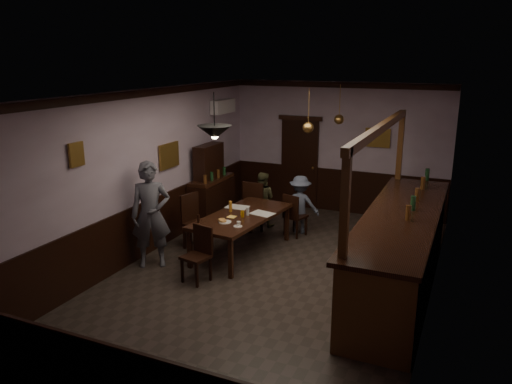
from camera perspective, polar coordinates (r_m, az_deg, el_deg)
The scene contains 31 objects.
room at distance 7.94m, azimuth 1.85°, elevation 0.33°, with size 5.01×8.01×3.01m.
dining_table at distance 9.13m, azimuth -1.66°, elevation -2.98°, with size 1.23×2.30×0.75m.
chair_far_left at distance 10.42m, azimuth -0.06°, elevation -1.30°, with size 0.46×0.46×1.04m.
chair_far_right at distance 10.06m, azimuth 4.31°, elevation -2.47°, with size 0.48×0.48×0.88m.
chair_near at distance 8.16m, azimuth -6.54°, elevation -6.75°, with size 0.47×0.47×0.91m.
chair_side at distance 9.52m, azimuth -7.05°, elevation -3.03°, with size 0.54×0.54×1.04m.
person_standing at distance 8.71m, azimuth -11.93°, elevation -2.56°, with size 0.68×0.44×1.85m, color #4F505B.
person_seated_left at distance 10.65m, azimuth 0.67°, elevation -0.82°, with size 0.57×0.45×1.18m, color brown.
person_seated_right at distance 10.25m, azimuth 5.06°, elevation -1.44°, with size 0.78×0.45×1.21m, color slate.
newspaper_left at distance 9.55m, azimuth -2.16°, elevation -1.72°, with size 0.42×0.30×0.01m, color silver.
newspaper_right at distance 9.15m, azimuth 0.74°, elevation -2.48°, with size 0.42×0.30×0.01m, color silver.
napkin at distance 8.99m, azimuth -2.79°, elevation -2.85°, with size 0.15×0.15×0.00m, color #FFCB5D.
saucer at distance 8.49m, azimuth -2.09°, elevation -3.93°, with size 0.15×0.15×0.01m, color white.
coffee_cup at distance 8.48m, azimuth -1.98°, elevation -3.62°, with size 0.08×0.08×0.07m, color white.
pastry_plate at distance 8.70m, azimuth -3.56°, elevation -3.44°, with size 0.22×0.22×0.01m, color white.
pastry_ring_a at distance 8.74m, azimuth -3.94°, elevation -3.18°, with size 0.13×0.13×0.04m, color #C68C47.
pastry_ring_b at distance 8.69m, azimuth -3.80°, elevation -3.29°, with size 0.13×0.13×0.04m, color #C68C47.
soda_can at distance 8.96m, azimuth -1.56°, elevation -2.51°, with size 0.07×0.07×0.12m, color #F9B014.
beer_glass at distance 9.27m, azimuth -2.93°, elevation -1.65°, with size 0.06×0.06×0.20m, color #BF721E.
water_glass at distance 9.05m, azimuth -0.97°, elevation -2.21°, with size 0.06×0.06×0.15m, color silver.
pepper_mill at distance 8.72m, azimuth -6.60°, elevation -3.03°, with size 0.04×0.04×0.14m, color black.
sideboard at distance 10.79m, azimuth -5.15°, elevation -0.07°, with size 0.47×1.32×1.74m.
bar_counter at distance 8.14m, azimuth 16.18°, elevation -6.24°, with size 1.07×4.59×2.57m.
door_back at distance 11.95m, azimuth 4.99°, elevation 3.19°, with size 0.90×0.06×2.10m, color black.
ac_unit at distance 11.36m, azimuth -3.79°, elevation 9.73°, with size 0.20×0.85×0.30m.
picture_left_small at distance 7.80m, azimuth -19.84°, elevation 4.05°, with size 0.04×0.28×0.36m.
picture_left_large at distance 9.72m, azimuth -9.90°, elevation 4.12°, with size 0.04×0.62×0.48m.
picture_back at distance 11.38m, azimuth 13.73°, elevation 6.04°, with size 0.55×0.04×0.42m.
pendant_iron at distance 8.09m, azimuth -4.76°, elevation 6.81°, with size 0.56×0.56×0.75m.
pendant_brass_mid at distance 9.10m, azimuth 5.98°, elevation 7.32°, with size 0.20×0.20×0.81m.
pendant_brass_far at distance 10.37m, azimuth 9.47°, elevation 8.17°, with size 0.20×0.20×0.81m.
Camera 1 is at (2.88, -7.11, 3.56)m, focal length 35.00 mm.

